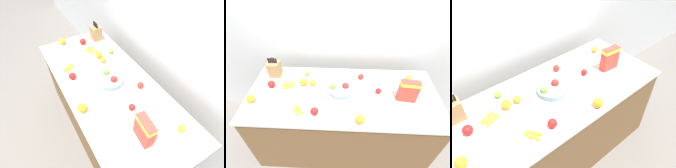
% 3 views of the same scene
% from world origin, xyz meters
% --- Properties ---
extents(ground_plane, '(14.00, 14.00, 0.00)m').
position_xyz_m(ground_plane, '(0.00, 0.00, 0.00)').
color(ground_plane, slate).
extents(wall_back, '(9.00, 0.06, 2.60)m').
position_xyz_m(wall_back, '(0.00, 0.67, 1.30)').
color(wall_back, silver).
rests_on(wall_back, ground_plane).
extents(counter, '(2.07, 0.90, 0.93)m').
position_xyz_m(counter, '(0.00, 0.00, 0.46)').
color(counter, brown).
rests_on(counter, ground_plane).
extents(knife_block, '(0.14, 0.12, 0.29)m').
position_xyz_m(knife_block, '(-0.83, 0.28, 1.02)').
color(knife_block, '#937047').
rests_on(knife_block, counter).
extents(cereal_box, '(0.20, 0.10, 0.25)m').
position_xyz_m(cereal_box, '(0.66, -0.05, 1.06)').
color(cereal_box, red).
rests_on(cereal_box, counter).
extents(fruit_bowl, '(0.28, 0.28, 0.11)m').
position_xyz_m(fruit_bowl, '(-0.02, 0.04, 0.96)').
color(fruit_bowl, gray).
rests_on(fruit_bowl, counter).
extents(banana_bunch_left, '(0.14, 0.17, 0.03)m').
position_xyz_m(banana_bunch_left, '(-0.44, -0.27, 0.94)').
color(banana_bunch_left, yellow).
rests_on(banana_bunch_left, counter).
extents(banana_bunch_right, '(0.17, 0.14, 0.03)m').
position_xyz_m(banana_bunch_right, '(-0.62, 0.09, 0.94)').
color(banana_bunch_right, yellow).
rests_on(banana_bunch_right, counter).
extents(apple_leftmost, '(0.08, 0.08, 0.08)m').
position_xyz_m(apple_leftmost, '(-0.81, 0.07, 0.97)').
color(apple_leftmost, red).
rests_on(apple_leftmost, counter).
extents(apple_middle, '(0.07, 0.07, 0.07)m').
position_xyz_m(apple_middle, '(0.21, 0.26, 0.96)').
color(apple_middle, red).
rests_on(apple_middle, counter).
extents(apple_rightmost, '(0.07, 0.07, 0.07)m').
position_xyz_m(apple_rightmost, '(-0.45, 0.29, 0.96)').
color(apple_rightmost, '#6B9E33').
rests_on(apple_rightmost, counter).
extents(apple_rear, '(0.08, 0.08, 0.08)m').
position_xyz_m(apple_rear, '(-0.27, -0.29, 0.97)').
color(apple_rear, red).
rests_on(apple_rear, counter).
extents(apple_front, '(0.06, 0.06, 0.06)m').
position_xyz_m(apple_front, '(0.39, 0.03, 0.96)').
color(apple_front, red).
rests_on(apple_front, counter).
extents(orange_near_bowl, '(0.09, 0.09, 0.09)m').
position_xyz_m(orange_near_bowl, '(-0.95, -0.16, 0.97)').
color(orange_near_bowl, orange).
rests_on(orange_near_bowl, counter).
extents(orange_by_cereal, '(0.09, 0.09, 0.09)m').
position_xyz_m(orange_by_cereal, '(0.17, -0.37, 0.97)').
color(orange_by_cereal, orange).
rests_on(orange_by_cereal, counter).
extents(orange_front_left, '(0.07, 0.07, 0.07)m').
position_xyz_m(orange_front_left, '(-0.35, 0.12, 0.96)').
color(orange_front_left, orange).
rests_on(orange_front_left, counter).
extents(orange_front_right, '(0.09, 0.09, 0.09)m').
position_xyz_m(orange_front_right, '(-0.45, 0.12, 0.97)').
color(orange_front_right, orange).
rests_on(orange_front_right, counter).
extents(orange_front_center, '(0.07, 0.07, 0.07)m').
position_xyz_m(orange_front_center, '(0.77, 0.26, 0.96)').
color(orange_front_center, orange).
rests_on(orange_front_center, counter).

